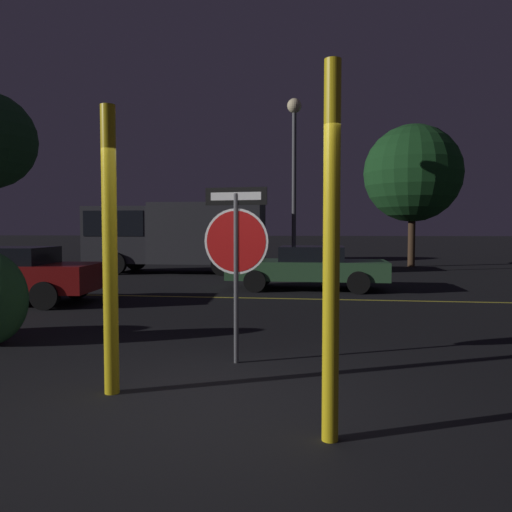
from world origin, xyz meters
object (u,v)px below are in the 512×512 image
passing_car_2 (308,267)px  passing_car_1 (9,274)px  stop_sign (236,242)px  yellow_pole_right (331,253)px  delivery_truck (172,233)px  street_lamp (294,150)px  yellow_pole_left (110,251)px  tree_1 (413,174)px

passing_car_2 → passing_car_1: bearing=119.1°
stop_sign → passing_car_2: stop_sign is taller
yellow_pole_right → stop_sign: bearing=117.5°
passing_car_1 → delivery_truck: bearing=-14.0°
stop_sign → passing_car_2: size_ratio=0.49×
stop_sign → passing_car_1: 7.44m
yellow_pole_right → street_lamp: 15.15m
passing_car_1 → street_lamp: bearing=-41.7°
yellow_pole_left → street_lamp: (1.07, 13.90, 3.18)m
street_lamp → tree_1: 6.95m
yellow_pole_left → passing_car_1: 7.53m
yellow_pole_left → yellow_pole_right: (2.21, -0.87, 0.03)m
street_lamp → passing_car_2: bearing=-81.7°
stop_sign → passing_car_2: bearing=90.4°
passing_car_1 → passing_car_2: passing_car_1 is taller
delivery_truck → street_lamp: 5.70m
passing_car_2 → delivery_truck: size_ratio=0.66×
passing_car_2 → tree_1: bearing=-24.9°
yellow_pole_left → passing_car_2: (1.74, 9.28, -0.83)m
passing_car_1 → street_lamp: street_lamp is taller
delivery_truck → yellow_pole_left: bearing=-166.5°
stop_sign → delivery_truck: delivery_truck is taller
stop_sign → yellow_pole_right: 2.47m
street_lamp → yellow_pole_right: bearing=-85.6°
stop_sign → delivery_truck: bearing=115.8°
tree_1 → delivery_truck: bearing=-155.1°
passing_car_2 → street_lamp: size_ratio=0.69×
delivery_truck → tree_1: bearing=-66.4°
yellow_pole_right → delivery_truck: (-5.92, 14.91, 0.05)m
stop_sign → passing_car_2: 8.04m
stop_sign → passing_car_1: stop_sign is taller
stop_sign → tree_1: bearing=78.8°
street_lamp → tree_1: bearing=42.8°
passing_car_1 → street_lamp: (5.99, 8.26, 3.98)m
passing_car_2 → street_lamp: bearing=8.7°
stop_sign → yellow_pole_left: yellow_pole_left is taller
yellow_pole_right → street_lamp: size_ratio=0.46×
delivery_truck → tree_1: size_ratio=1.07×
yellow_pole_right → passing_car_1: bearing=137.7°
yellow_pole_left → delivery_truck: (-3.71, 14.04, 0.08)m
yellow_pole_left → delivery_truck: size_ratio=0.43×
tree_1 → passing_car_2: bearing=-115.3°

